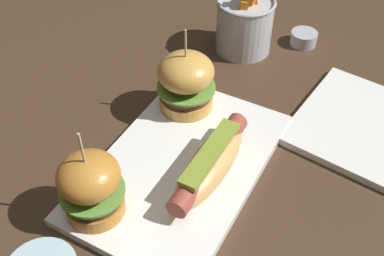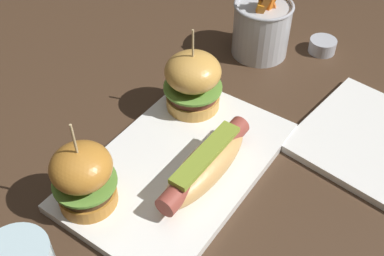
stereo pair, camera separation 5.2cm
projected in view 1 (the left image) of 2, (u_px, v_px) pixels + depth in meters
ground_plane at (181, 169)px, 0.67m from camera, size 3.00×3.00×0.00m
platter_main at (181, 166)px, 0.66m from camera, size 0.33×0.21×0.01m
hot_dog at (211, 162)px, 0.63m from camera, size 0.18×0.06×0.05m
slider_left at (91, 186)px, 0.57m from camera, size 0.08×0.08×0.14m
slider_right at (186, 81)px, 0.72m from camera, size 0.09×0.09×0.14m
fries_bucket at (245, 24)px, 0.85m from camera, size 0.11×0.11×0.15m
sauce_ramekin at (304, 38)px, 0.89m from camera, size 0.05×0.05×0.03m
side_plate at (369, 128)px, 0.72m from camera, size 0.24×0.24×0.01m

